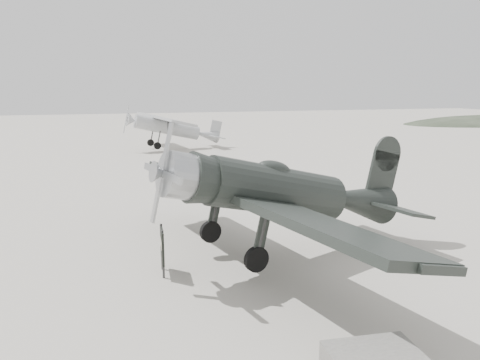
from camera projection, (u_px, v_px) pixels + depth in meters
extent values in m
plane|color=#9F998D|center=(219.00, 244.00, 15.94)|extent=(160.00, 160.00, 0.00)
cylinder|color=black|center=(275.00, 192.00, 14.01)|extent=(4.69, 2.41, 1.43)
cone|color=black|center=(358.00, 179.00, 15.63)|extent=(2.88, 1.89, 1.32)
cylinder|color=#ACAEB0|center=(178.00, 205.00, 12.49)|extent=(1.18, 1.44, 1.26)
cone|color=#ACAEB0|center=(157.00, 207.00, 12.19)|extent=(0.48, 0.64, 0.57)
cube|color=#ACAEB0|center=(159.00, 207.00, 12.23)|extent=(0.10, 0.19, 2.65)
ellipsoid|color=black|center=(269.00, 172.00, 13.78)|extent=(1.25, 0.93, 0.47)
cube|color=black|center=(255.00, 206.00, 13.73)|extent=(4.85, 12.40, 0.22)
cube|color=black|center=(376.00, 175.00, 16.02)|extent=(2.06, 4.42, 0.10)
cube|color=black|center=(381.00, 150.00, 15.92)|extent=(1.21, 0.38, 1.83)
cylinder|color=black|center=(268.00, 269.00, 12.63)|extent=(0.71, 0.32, 0.69)
cylinder|color=black|center=(221.00, 241.00, 14.98)|extent=(0.71, 0.32, 0.69)
cylinder|color=#333333|center=(268.00, 245.00, 12.50)|extent=(0.13, 0.13, 1.43)
cylinder|color=#333333|center=(221.00, 220.00, 14.84)|extent=(0.13, 0.13, 1.43)
cylinder|color=black|center=(381.00, 189.00, 16.24)|extent=(0.24, 0.13, 0.22)
cylinder|color=#999C9E|center=(167.00, 127.00, 39.25)|extent=(5.58, 1.87, 1.16)
cone|color=#999C9E|center=(208.00, 126.00, 40.74)|extent=(2.02, 1.29, 1.05)
cone|color=#999C9E|center=(131.00, 129.00, 38.02)|extent=(0.77, 1.17, 1.09)
cube|color=#999C9E|center=(125.00, 129.00, 37.85)|extent=(0.07, 0.15, 2.32)
cube|color=#999C9E|center=(162.00, 120.00, 38.95)|extent=(3.51, 11.74, 0.19)
cube|color=#999C9E|center=(214.00, 125.00, 40.94)|extent=(1.41, 3.67, 0.08)
cube|color=#999C9E|center=(215.00, 117.00, 40.85)|extent=(0.95, 0.21, 1.37)
cylinder|color=black|center=(162.00, 148.00, 38.19)|extent=(0.60, 0.22, 0.59)
cylinder|color=black|center=(155.00, 145.00, 40.26)|extent=(0.60, 0.22, 0.59)
cylinder|color=#333333|center=(161.00, 141.00, 38.08)|extent=(0.11, 0.11, 1.26)
cylinder|color=#333333|center=(154.00, 138.00, 40.15)|extent=(0.11, 0.11, 1.26)
cylinder|color=black|center=(216.00, 129.00, 41.10)|extent=(0.20, 0.10, 0.19)
cylinder|color=#333333|center=(163.00, 254.00, 13.01)|extent=(0.07, 0.07, 1.39)
cylinder|color=#333333|center=(162.00, 247.00, 13.62)|extent=(0.07, 0.07, 1.39)
cube|color=black|center=(162.00, 245.00, 13.28)|extent=(0.13, 0.96, 0.96)
cube|color=beige|center=(161.00, 243.00, 13.26)|extent=(0.07, 0.75, 0.19)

